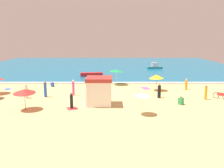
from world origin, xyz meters
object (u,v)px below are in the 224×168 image
object	(u,v)px
beachgoer_6	(207,93)
beachgoer_7	(160,91)
beachgoer_12	(53,84)
lifeguard_cabana	(100,91)
beachgoer_5	(182,101)
beachgoer_2	(72,101)
beachgoer_8	(27,91)
beach_umbrella_3	(143,95)
beachgoer_1	(27,92)
beachgoer_3	(46,90)
beachgoer_9	(187,85)
beach_umbrella_1	(157,77)
small_boat_0	(92,74)
parked_bicycle	(222,96)
small_boat_1	(155,67)
beachgoer_10	(74,88)
beach_umbrella_2	(25,91)
beach_umbrella_5	(117,71)

from	to	relation	value
beachgoer_6	beachgoer_7	distance (m)	5.19
beachgoer_7	beachgoer_12	distance (m)	15.41
lifeguard_cabana	beachgoer_5	bearing A→B (deg)	-0.15
beachgoer_12	beachgoer_2	bearing A→B (deg)	-67.22
lifeguard_cabana	beachgoer_8	size ratio (longest dim) A/B	3.36
lifeguard_cabana	beach_umbrella_3	xyz separation A→B (m)	(4.07, -3.31, 0.39)
beachgoer_1	beachgoer_7	bearing A→B (deg)	0.43
beachgoer_3	beachgoer_8	size ratio (longest dim) A/B	2.18
beachgoer_1	beachgoer_9	world-z (taller)	beachgoer_1
beach_umbrella_1	small_boat_0	world-z (taller)	beach_umbrella_1
beach_umbrella_3	beachgoer_7	world-z (taller)	beach_umbrella_3
parked_bicycle	beachgoer_3	size ratio (longest dim) A/B	0.74
beachgoer_3	beachgoer_6	world-z (taller)	beachgoer_3
beachgoer_2	small_boat_1	world-z (taller)	beachgoer_2
beach_umbrella_1	beachgoer_3	distance (m)	14.15
beachgoer_3	beachgoer_10	world-z (taller)	beachgoer_10
lifeguard_cabana	beachgoer_12	xyz separation A→B (m)	(-7.17, 9.26, -1.15)
beach_umbrella_3	beachgoer_2	distance (m)	7.10
beachgoer_6	beachgoer_12	distance (m)	20.43
beachgoer_3	small_boat_0	size ratio (longest dim) A/B	0.47
beach_umbrella_2	beach_umbrella_3	distance (m)	11.28
small_boat_0	beachgoer_6	bearing A→B (deg)	-48.15
small_boat_0	beachgoer_12	bearing A→B (deg)	-119.22
beach_umbrella_1	beachgoer_8	bearing A→B (deg)	-173.00
beach_umbrella_5	small_boat_0	xyz separation A→B (m)	(-4.29, 7.28, -1.66)
beachgoer_3	beachgoer_5	xyz separation A→B (m)	(15.06, -3.23, -0.48)
beachgoer_7	beachgoer_2	bearing A→B (deg)	-156.08
lifeguard_cabana	beachgoer_12	bearing A→B (deg)	127.75
beachgoer_5	beachgoer_6	size ratio (longest dim) A/B	0.59
beachgoer_6	beachgoer_10	bearing A→B (deg)	172.34
parked_bicycle	beachgoer_8	world-z (taller)	beachgoer_8
beachgoer_2	beachgoer_3	size ratio (longest dim) A/B	0.85
beachgoer_3	beachgoer_12	size ratio (longest dim) A/B	2.43
beachgoer_8	lifeguard_cabana	bearing A→B (deg)	-26.99
beachgoer_12	small_boat_1	xyz separation A→B (m)	(17.81, 18.97, 0.20)
beach_umbrella_2	beachgoer_1	world-z (taller)	beach_umbrella_2
beachgoer_5	lifeguard_cabana	bearing A→B (deg)	179.85
small_boat_0	lifeguard_cabana	bearing A→B (deg)	-82.70
beach_umbrella_1	beachgoer_3	size ratio (longest dim) A/B	1.29
beach_umbrella_3	beachgoer_5	xyz separation A→B (m)	(4.47, 3.29, -1.45)
beachgoer_2	small_boat_1	size ratio (longest dim) A/B	0.47
lifeguard_cabana	beachgoer_2	xyz separation A→B (m)	(-2.68, -1.43, -0.71)
beach_umbrella_1	beach_umbrella_2	size ratio (longest dim) A/B	1.04
beachgoer_8	beachgoer_9	bearing A→B (deg)	6.74
beachgoer_2	beachgoer_3	xyz separation A→B (m)	(-3.83, 4.63, 0.13)
beach_umbrella_2	beachgoer_6	bearing A→B (deg)	11.69
beach_umbrella_5	beachgoer_8	xyz separation A→B (m)	(-11.25, -5.97, -1.71)
beachgoer_7	small_boat_1	bearing A→B (deg)	81.43
lifeguard_cabana	beach_umbrella_3	size ratio (longest dim) A/B	1.37
beach_umbrella_2	beachgoer_6	distance (m)	19.49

